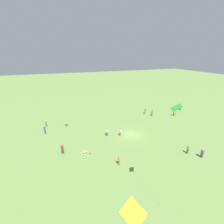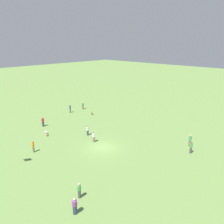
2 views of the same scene
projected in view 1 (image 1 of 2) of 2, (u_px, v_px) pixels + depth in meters
The scene contains 18 objects.
ground_plane at pixel (131, 135), 32.65m from camera, with size 240.00×240.00×0.00m, color #6B8E47.
person_0 at pixel (62, 149), 26.22m from camera, with size 0.54×0.54×1.76m.
person_1 at pixel (152, 113), 42.18m from camera, with size 0.51×0.51×1.78m.
person_2 at pixel (120, 132), 31.88m from camera, with size 0.60×0.60×1.72m.
person_3 at pixel (188, 149), 26.17m from camera, with size 0.55×0.55×1.70m.
person_4 at pixel (107, 132), 31.92m from camera, with size 0.40×0.40×1.69m.
person_5 at pixel (181, 107), 46.46m from camera, with size 0.53×0.53×1.78m.
person_6 at pixel (174, 113), 42.22m from camera, with size 0.59×0.59×1.80m.
person_7 at pixel (46, 124), 35.80m from camera, with size 0.65×0.65×1.66m.
person_8 at pixel (119, 160), 23.44m from camera, with size 0.39×0.39×1.76m.
person_9 at pixel (202, 153), 25.20m from camera, with size 0.64×0.64×1.69m.
person_10 at pixel (145, 111), 43.49m from camera, with size 0.47×0.47×1.90m.
person_11 at pixel (45, 130), 32.61m from camera, with size 0.45×0.45×1.91m.
kite_0 at pixel (176, 113), 13.10m from camera, with size 1.11×1.16×12.38m.
kite_3 at pixel (133, 221), 5.84m from camera, with size 1.13×1.10×11.02m.
dog_0 at pixel (66, 124), 36.38m from camera, with size 0.73×0.58×0.56m.
dog_1 at pixel (85, 152), 26.29m from camera, with size 0.72×0.30×0.48m.
picnic_bag_0 at pixel (91, 153), 26.30m from camera, with size 0.30×0.43×0.31m.
Camera 1 is at (13.93, 25.36, 16.46)m, focal length 24.00 mm.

